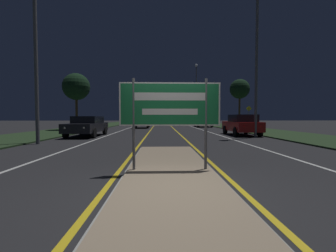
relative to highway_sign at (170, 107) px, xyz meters
name	(u,v)px	position (x,y,z in m)	size (l,w,h in m)	color
ground_plane	(173,191)	(0.00, -1.32, -1.64)	(160.00, 160.00, 0.00)	#232326
median_island	(170,171)	(0.00, 0.00, -1.60)	(2.21, 8.48, 0.10)	#999993
verge_left	(74,130)	(-9.50, 18.68, -1.60)	(5.00, 100.00, 0.08)	#23381E
verge_right	(250,129)	(9.50, 18.68, -1.60)	(5.00, 100.00, 0.08)	#23381E
centre_line_yellow_left	(153,128)	(-1.30, 23.68, -1.63)	(0.12, 70.00, 0.01)	gold
centre_line_yellow_right	(172,128)	(1.30, 23.68, -1.63)	(0.12, 70.00, 0.01)	gold
lane_line_white_left	(130,128)	(-4.20, 23.68, -1.63)	(0.12, 70.00, 0.01)	silver
lane_line_white_right	(195,127)	(4.20, 23.68, -1.63)	(0.12, 70.00, 0.01)	silver
edge_line_white_left	(107,128)	(-7.20, 23.68, -1.63)	(0.10, 70.00, 0.01)	silver
edge_line_white_right	(217,127)	(7.20, 23.68, -1.63)	(0.10, 70.00, 0.01)	silver
highway_sign	(170,107)	(0.00, 0.00, 0.00)	(2.46, 0.07, 2.23)	#56565B
streetlight_left_near	(35,3)	(-6.53, 6.16, 5.45)	(0.56, 0.56, 10.89)	#56565B
streetlight_right_near	(257,39)	(6.15, 9.39, 4.92)	(0.54, 0.54, 10.14)	#56565B
streetlight_right_far	(196,87)	(6.39, 36.35, 5.25)	(0.50, 0.50, 11.22)	#56565B
car_receding_0	(242,124)	(5.93, 11.37, -0.82)	(1.95, 4.25, 1.56)	maroon
car_receding_1	(203,122)	(5.61, 25.16, -0.90)	(2.00, 4.41, 1.35)	#4C514C
car_approaching_0	(87,126)	(-5.52, 10.82, -0.87)	(2.03, 4.79, 1.44)	black
car_approaching_1	(142,122)	(-2.63, 22.63, -0.94)	(1.89, 4.05, 1.28)	#4C514C
car_approaching_2	(146,121)	(-2.72, 31.21, -0.86)	(1.99, 4.71, 1.46)	maroon
warning_sign	(249,115)	(9.32, 18.55, -0.05)	(0.60, 0.06, 2.52)	#56565B
roadside_palm_left	(76,87)	(-8.91, 17.99, 2.83)	(2.73, 2.73, 5.78)	#4C3823
roadside_palm_right	(240,89)	(10.17, 23.88, 3.39)	(2.57, 2.57, 6.27)	#4C3823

